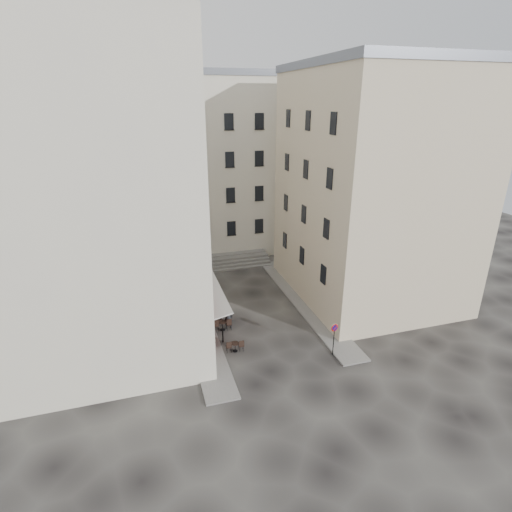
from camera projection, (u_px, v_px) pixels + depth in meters
name	position (u px, v px, depth m)	size (l,w,h in m)	color
ground	(263.00, 328.00, 29.84)	(90.00, 90.00, 0.00)	black
sidewalk_left	(195.00, 310.00, 32.19)	(2.00, 22.00, 0.12)	slate
sidewalk_right	(303.00, 301.00, 33.70)	(2.00, 18.00, 0.12)	slate
building_left	(96.00, 192.00, 25.97)	(12.20, 16.20, 20.60)	beige
building_right	(373.00, 187.00, 32.39)	(12.20, 14.20, 18.60)	beige
building_back	(201.00, 165.00, 43.15)	(18.20, 10.20, 18.60)	beige
cafe_storefront	(202.00, 307.00, 28.90)	(1.74, 7.30, 3.50)	#4A0A0A
stone_steps	(226.00, 262.00, 40.92)	(9.00, 3.15, 0.80)	#5B5956
bollard_near	(223.00, 335.00, 27.89)	(0.12, 0.12, 0.98)	black
bollard_mid	(213.00, 312.00, 31.02)	(0.12, 0.12, 0.98)	black
bollard_far	(205.00, 292.00, 34.14)	(0.12, 0.12, 0.98)	black
no_parking_sign	(334.00, 333.00, 26.06)	(0.53, 0.14, 2.35)	black
bistro_table_a	(235.00, 346.00, 26.87)	(1.19, 0.56, 0.84)	black
bistro_table_b	(222.00, 325.00, 29.33)	(1.32, 0.62, 0.93)	black
bistro_table_c	(213.00, 320.00, 29.97)	(1.21, 0.57, 0.85)	black
bistro_table_d	(220.00, 308.00, 31.75)	(1.29, 0.60, 0.91)	black
bistro_table_e	(205.00, 302.00, 32.75)	(1.20, 0.56, 0.85)	black
pedestrian	(228.00, 317.00, 29.46)	(0.68, 0.45, 1.86)	black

